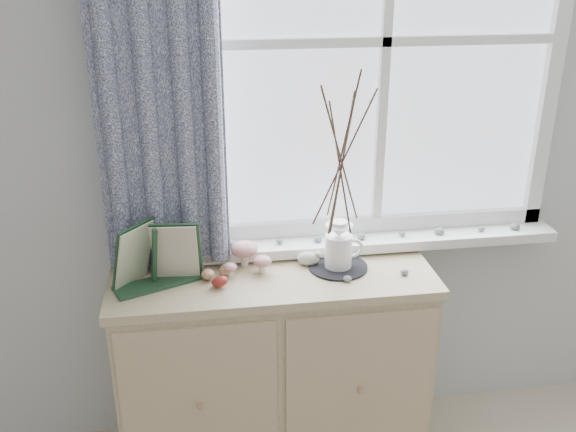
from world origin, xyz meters
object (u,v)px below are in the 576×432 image
object	(u,v)px
botanical_book	(154,258)
toadstool_cluster	(247,254)
sideboard	(274,369)
twig_pitcher	(342,155)

from	to	relation	value
botanical_book	toadstool_cluster	xyz separation A→B (m)	(0.33, 0.12, -0.07)
botanical_book	toadstool_cluster	distance (m)	0.36
sideboard	twig_pitcher	size ratio (longest dim) A/B	1.55
botanical_book	toadstool_cluster	world-z (taller)	botanical_book
botanical_book	sideboard	bearing A→B (deg)	-16.17
botanical_book	twig_pitcher	bearing A→B (deg)	-17.20
sideboard	botanical_book	xyz separation A→B (m)	(-0.42, -0.05, 0.55)
botanical_book	twig_pitcher	xyz separation A→B (m)	(0.67, 0.07, 0.32)
sideboard	toadstool_cluster	world-z (taller)	toadstool_cluster
sideboard	toadstool_cluster	xyz separation A→B (m)	(-0.09, 0.07, 0.48)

